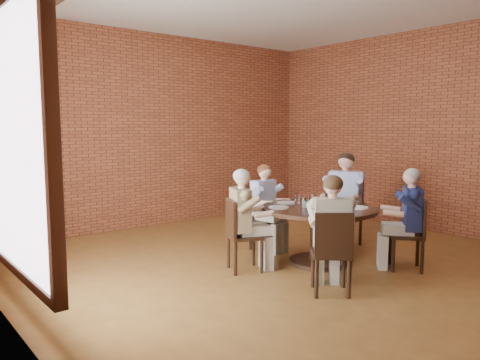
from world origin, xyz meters
TOP-DOWN VIEW (x-y plane):
  - floor at (0.00, 0.00)m, footprint 7.00×7.00m
  - wall_back at (0.00, 3.50)m, footprint 7.00×0.00m
  - wall_left at (-3.25, 0.00)m, footprint 0.00×7.00m
  - wall_right at (3.25, 0.00)m, footprint 0.00×7.00m
  - window at (-3.18, 0.40)m, footprint 0.10×2.16m
  - dining_table at (0.31, 0.00)m, footprint 1.48×1.48m
  - chair_a at (1.37, 0.40)m, footprint 0.58×0.58m
  - diner_a at (1.28, 0.36)m, footprint 0.84×0.76m
  - chair_b at (0.25, 1.02)m, footprint 0.40×0.40m
  - diner_b at (0.26, 0.95)m, footprint 0.50×0.60m
  - chair_c at (-0.67, 0.42)m, footprint 0.51×0.51m
  - diner_c at (-0.60, 0.39)m, footprint 0.73×0.68m
  - chair_d at (-0.44, -0.85)m, footprint 0.56×0.56m
  - diner_d at (-0.39, -0.79)m, footprint 0.76×0.77m
  - chair_e at (1.04, -0.90)m, footprint 0.55×0.55m
  - diner_e at (0.99, -0.84)m, footprint 0.75×0.77m
  - plate_a at (0.61, 0.29)m, footprint 0.26×0.26m
  - plate_b at (0.20, 0.47)m, footprint 0.26×0.26m
  - plate_c at (-0.15, 0.27)m, footprint 0.26×0.26m
  - plate_d at (0.62, -0.37)m, footprint 0.26×0.26m
  - glass_a at (0.57, 0.13)m, footprint 0.07×0.07m
  - glass_b at (0.39, 0.16)m, footprint 0.07×0.07m
  - glass_c at (0.22, 0.30)m, footprint 0.07×0.07m
  - glass_d at (0.12, 0.07)m, footprint 0.07×0.07m
  - glass_e at (0.08, -0.04)m, footprint 0.07×0.07m
  - glass_f at (0.09, -0.38)m, footprint 0.07×0.07m
  - glass_g at (0.37, -0.26)m, footprint 0.07×0.07m
  - smartphone at (0.74, -0.16)m, footprint 0.11×0.16m

SIDE VIEW (x-z plane):
  - floor at x=0.00m, z-range 0.00..0.00m
  - chair_b at x=0.25m, z-range 0.04..0.92m
  - chair_c at x=-0.67m, z-range 0.04..0.94m
  - chair_e at x=1.04m, z-range 0.04..0.94m
  - chair_d at x=-0.44m, z-range 0.04..0.94m
  - chair_a at x=1.37m, z-range 0.04..1.00m
  - dining_table at x=0.31m, z-range 0.15..0.90m
  - diner_b at x=0.26m, z-range 0.00..1.23m
  - diner_c at x=-0.60m, z-range 0.00..1.26m
  - diner_e at x=0.99m, z-range 0.00..1.26m
  - diner_d at x=-0.39m, z-range 0.00..1.27m
  - diner_a at x=1.28m, z-range 0.00..1.38m
  - smartphone at x=0.74m, z-range 0.75..0.76m
  - plate_a at x=0.61m, z-range 0.75..0.76m
  - plate_b at x=0.20m, z-range 0.75..0.76m
  - plate_c at x=-0.15m, z-range 0.75..0.76m
  - plate_d at x=0.62m, z-range 0.75..0.76m
  - glass_a at x=0.57m, z-range 0.75..0.89m
  - glass_b at x=0.39m, z-range 0.75..0.89m
  - glass_c at x=0.22m, z-range 0.75..0.89m
  - glass_d at x=0.12m, z-range 0.75..0.89m
  - glass_e at x=0.08m, z-range 0.75..0.89m
  - glass_f at x=0.09m, z-range 0.75..0.89m
  - glass_g at x=0.37m, z-range 0.75..0.89m
  - window at x=-3.18m, z-range 0.47..2.83m
  - wall_back at x=0.00m, z-range -1.80..5.20m
  - wall_left at x=-3.25m, z-range -1.80..5.20m
  - wall_right at x=3.25m, z-range -1.80..5.20m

